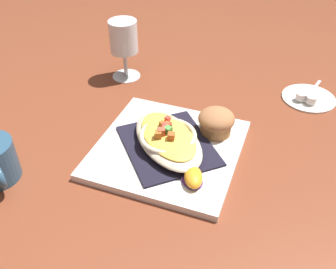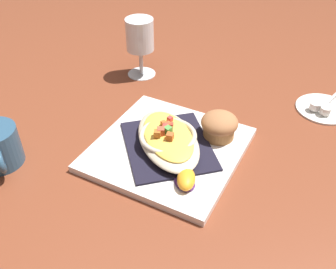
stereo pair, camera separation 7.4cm
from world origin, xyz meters
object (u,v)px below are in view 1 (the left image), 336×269
muffin (216,122)px  creamer_saucer (309,97)px  stemmed_glass (124,40)px  orange_garnish (193,178)px  gratin_dish (168,138)px  creamer_cup_0 (301,96)px  spoon (311,93)px  creamer_cup_1 (311,100)px  square_plate (168,149)px

muffin → creamer_saucer: size_ratio=0.59×
stemmed_glass → orange_garnish: bearing=-149.2°
creamer_saucer → stemmed_glass: bearing=86.1°
gratin_dish → orange_garnish: size_ratio=3.73×
gratin_dish → creamer_saucer: 0.39m
orange_garnish → creamer_cup_0: size_ratio=2.52×
creamer_saucer → gratin_dish: bearing=129.7°
stemmed_glass → creamer_cup_0: stemmed_glass is taller
spoon → creamer_cup_1: (-0.04, 0.00, 0.00)m
muffin → creamer_saucer: muffin is taller
orange_garnish → stemmed_glass: bearing=30.8°
muffin → orange_garnish: size_ratio=1.23×
creamer_saucer → spoon: (0.01, -0.00, 0.01)m
gratin_dish → creamer_saucer: bearing=-50.3°
gratin_dish → creamer_cup_1: size_ratio=9.41×
square_plate → creamer_saucer: size_ratio=2.19×
square_plate → creamer_cup_1: (0.22, -0.30, 0.01)m
creamer_saucer → orange_garnish: bearing=144.6°
creamer_saucer → creamer_cup_1: (-0.03, -0.00, 0.01)m
creamer_cup_0 → creamer_cup_1: 0.02m
stemmed_glass → creamer_cup_0: (-0.05, -0.44, -0.08)m
square_plate → creamer_cup_0: creamer_cup_0 is taller
gratin_dish → orange_garnish: bearing=-145.8°
orange_garnish → gratin_dish: bearing=34.2°
gratin_dish → creamer_cup_1: bearing=-53.7°
muffin → creamer_saucer: 0.29m
orange_garnish → creamer_cup_0: bearing=-34.3°
gratin_dish → stemmed_glass: 0.33m
gratin_dish → muffin: size_ratio=3.03×
gratin_dish → creamer_cup_0: 0.36m
creamer_saucer → creamer_cup_0: 0.03m
muffin → creamer_saucer: (0.19, -0.21, -0.04)m
gratin_dish → creamer_cup_1: gratin_dish is taller
creamer_cup_1 → gratin_dish: bearing=126.3°
creamer_saucer → creamer_cup_1: size_ratio=5.26×
orange_garnish → creamer_cup_1: 0.39m
muffin → spoon: (0.20, -0.21, -0.03)m
orange_garnish → creamer_cup_0: orange_garnish is taller
muffin → stemmed_glass: 0.34m
orange_garnish → square_plate: bearing=34.1°
orange_garnish → creamer_saucer: 0.42m
spoon → creamer_cup_1: creamer_cup_1 is taller
creamer_cup_0 → square_plate: bearing=129.7°
muffin → spoon: size_ratio=0.82×
square_plate → gratin_dish: 0.03m
square_plate → orange_garnish: 0.11m
gratin_dish → orange_garnish: 0.11m
creamer_saucer → square_plate: bearing=129.7°
orange_garnish → stemmed_glass: stemmed_glass is taller
orange_garnish → stemmed_glass: size_ratio=0.40×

